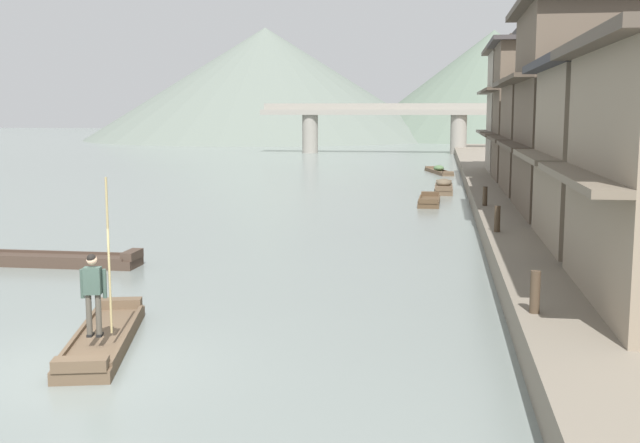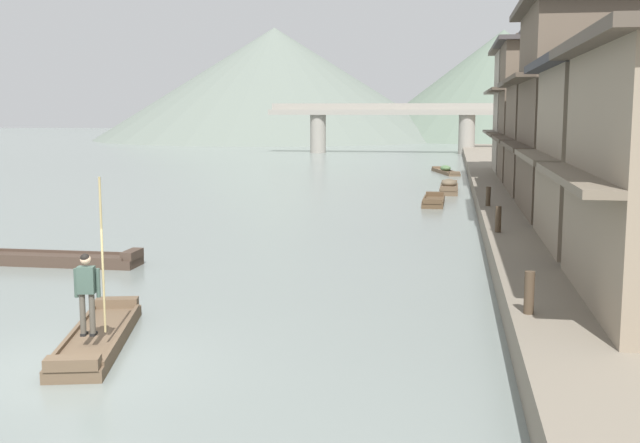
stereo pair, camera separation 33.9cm
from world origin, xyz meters
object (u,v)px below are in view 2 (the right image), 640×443
Objects in this scene: boat_moored_nearest at (55,259)px; stone_bridge at (391,120)px; boat_foreground_poled at (98,338)px; boat_moored_third at (434,201)px; house_waterfront_far at (548,105)px; mooring_post_dock_far at (488,196)px; house_waterfront_second at (621,144)px; mooring_post_dock_mid at (498,219)px; mooring_post_dock_near at (529,293)px; house_waterfront_tall at (586,102)px; house_waterfront_end at (532,106)px; boatman_person at (88,284)px; boat_moored_far at (445,171)px; house_waterfront_narrow at (558,131)px; boat_moored_second at (449,187)px.

stone_bridge is (5.25, 66.74, 3.58)m from boat_moored_nearest.
boat_foreground_poled is 26.26m from boat_moored_third.
mooring_post_dock_far is (-3.87, -13.67, -3.90)m from house_waterfront_far.
boat_moored_nearest reaches higher than boat_foreground_poled.
house_waterfront_second is at bearing -70.07° from boat_moored_third.
boat_foreground_poled is at bearing -126.27° from mooring_post_dock_mid.
mooring_post_dock_near is 10.62m from mooring_post_dock_mid.
house_waterfront_tall is 5.51m from mooring_post_dock_far.
stone_bridge is (-11.97, 35.15, -1.31)m from house_waterfront_end.
boatman_person is at bearing -167.42° from mooring_post_dock_near.
mooring_post_dock_near reaches higher than boat_moored_third.
stone_bridge is (-11.85, 57.12, -1.30)m from house_waterfront_tall.
house_waterfront_far reaches higher than boatman_person.
boat_moored_far is 21.76m from house_waterfront_narrow.
boat_moored_nearest is 1.17× the size of boat_moored_second.
boat_moored_nearest is at bearing -140.17° from mooring_post_dock_far.
house_waterfront_tall is 10.31× the size of mooring_post_dock_near.
house_waterfront_end is (17.22, 31.60, 4.89)m from boat_moored_nearest.
house_waterfront_far and house_waterfront_end have the same top height.
mooring_post_dock_mid is (8.55, 11.66, 1.04)m from boat_foreground_poled.
boat_foreground_poled is 8.68m from mooring_post_dock_near.
house_waterfront_narrow is (12.07, 25.38, 3.61)m from boat_foreground_poled.
boat_moored_second is (6.66, 32.72, -1.17)m from boatman_person.
house_waterfront_end is (12.18, 39.28, 4.91)m from boat_foreground_poled.
mooring_post_dock_near is (2.41, -24.49, 1.02)m from boat_moored_third.
mooring_post_dock_far is (-3.32, 9.29, -2.60)m from house_waterfront_second.
boat_moored_second is at bearing -81.08° from stone_bridge.
house_waterfront_end is (0.11, 21.98, 0.01)m from house_waterfront_tall.
mooring_post_dock_mid reaches higher than mooring_post_dock_near.
boat_moored_second is at bearing 63.78° from boat_moored_nearest.
boat_moored_far is at bearing 98.31° from house_waterfront_second.
boat_foreground_poled is 5.70× the size of mooring_post_dock_near.
house_waterfront_second is 7.68m from house_waterfront_tall.
house_waterfront_tall and house_waterfront_far have the same top height.
mooring_post_dock_near is 73.90m from stone_bridge.
stone_bridge is at bearing 90.01° from boatman_person.
boat_moored_nearest is 30.89m from house_waterfront_far.
house_waterfront_end is at bearing 73.40° from boatman_person.
house_waterfront_tall is at bearing -70.47° from boat_moored_second.
mooring_post_dock_far is (8.55, 19.02, 1.01)m from boat_foreground_poled.
boat_moored_second is 14.23m from boat_moored_far.
mooring_post_dock_near is (-3.51, -16.26, -3.87)m from house_waterfront_tall.
house_waterfront_second is (11.87, 9.73, 3.61)m from boat_foreground_poled.
house_waterfront_far is at bearing 79.57° from mooring_post_dock_mid.
house_waterfront_second is at bearing 39.34° from boat_foreground_poled.
house_waterfront_second is 15.65m from house_waterfront_narrow.
boatman_person reaches higher than boat_moored_third.
house_waterfront_second is (4.98, -22.17, 3.48)m from boat_moored_second.
house_waterfront_end is (6.04, 13.75, 4.90)m from boat_moored_third.
mooring_post_dock_near is at bearing -102.19° from house_waterfront_tall.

